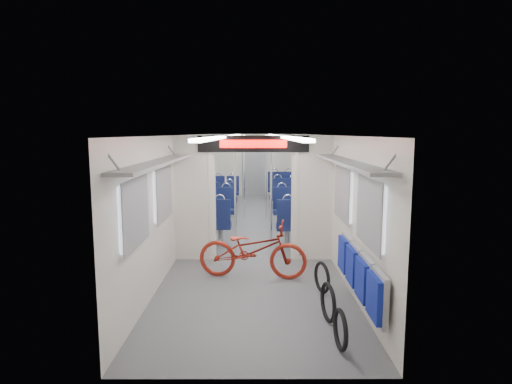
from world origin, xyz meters
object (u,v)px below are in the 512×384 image
bike_hoop_a (340,332)px  stanchion_far_right (266,177)px  bicycle (252,250)px  bike_hoop_b (328,304)px  stanchion_near_left (235,195)px  stanchion_far_left (244,177)px  stanchion_near_right (271,192)px  seat_bay_far_right (283,189)px  flip_bench (359,273)px  seat_bay_near_left (213,212)px  bike_hoop_c (322,279)px  seat_bay_near_right (295,212)px  seat_bay_far_left (224,193)px

bike_hoop_a → stanchion_far_right: stanchion_far_right is taller
bicycle → bike_hoop_b: 1.92m
stanchion_near_left → stanchion_far_left: same height
bike_hoop_a → stanchion_near_right: 4.34m
seat_bay_far_right → stanchion_near_left: (-1.29, -5.40, 0.59)m
flip_bench → seat_bay_far_right: (-0.42, 8.35, -0.02)m
stanchion_near_left → stanchion_far_right: 3.34m
seat_bay_near_left → stanchion_far_right: bearing=54.8°
bike_hoop_a → bike_hoop_c: (0.06, 1.67, 0.01)m
bike_hoop_c → stanchion_far_right: 5.54m
bike_hoop_c → stanchion_near_right: (-0.66, 2.52, 0.94)m
bike_hoop_c → seat_bay_near_right: bearing=91.3°
stanchion_far_right → bicycle: bearing=-94.1°
bicycle → flip_bench: bicycle is taller
seat_bay_far_left → stanchion_far_right: 2.06m
flip_bench → stanchion_near_right: stanchion_near_right is taller
flip_bench → bike_hoop_a: flip_bench is taller
stanchion_near_left → stanchion_far_right: (0.68, 3.27, 0.00)m
bike_hoop_c → stanchion_near_left: 2.72m
bike_hoop_a → seat_bay_near_left: (-1.89, 5.30, 0.34)m
seat_bay_near_right → seat_bay_far_left: size_ratio=1.11×
flip_bench → seat_bay_near_left: (-2.29, 4.43, -0.04)m
bike_hoop_a → stanchion_near_left: 4.15m
seat_bay_near_left → stanchion_far_right: size_ratio=0.90×
bike_hoop_b → stanchion_far_right: (-0.61, 6.39, 0.92)m
stanchion_far_right → flip_bench: bearing=-80.6°
stanchion_near_left → bike_hoop_a: bearing=-71.1°
seat_bay_far_right → bike_hoop_c: bearing=-89.4°
stanchion_near_left → stanchion_near_right: same height
bicycle → seat_bay_near_right: bearing=-10.4°
bike_hoop_b → seat_bay_far_right: seat_bay_far_right is taller
bicycle → stanchion_near_right: size_ratio=0.77×
bike_hoop_a → bike_hoop_c: bike_hoop_c is taller
bicycle → seat_bay_far_left: (-0.92, 6.24, 0.06)m
bike_hoop_c → seat_bay_near_right: 3.55m
bike_hoop_a → bike_hoop_b: (-0.01, 0.71, 0.02)m
stanchion_far_left → stanchion_near_right: bearing=-78.3°
seat_bay_near_left → seat_bay_far_left: 3.29m
bicycle → bike_hoop_c: 1.26m
seat_bay_near_right → seat_bay_far_left: seat_bay_near_right is taller
bicycle → seat_bay_far_left: 6.31m
seat_bay_near_left → seat_bay_far_left: size_ratio=1.08×
bicycle → seat_bay_near_left: (-0.92, 2.95, 0.08)m
bike_hoop_b → bicycle: bearing=120.0°
bicycle → bike_hoop_b: (0.95, -1.65, -0.24)m
bike_hoop_b → stanchion_far_right: 6.48m
flip_bench → seat_bay_near_left: bearing=117.3°
bike_hoop_c → seat_bay_far_right: size_ratio=0.22×
seat_bay_near_left → stanchion_far_right: stanchion_far_right is taller
seat_bay_far_left → seat_bay_far_right: size_ratio=0.87×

